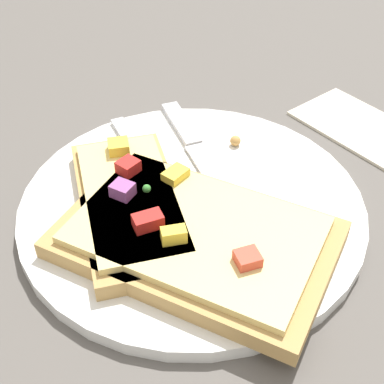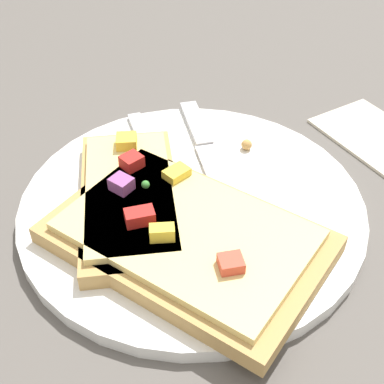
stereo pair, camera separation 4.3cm
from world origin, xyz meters
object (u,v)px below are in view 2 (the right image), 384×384
(plate, at_px, (192,207))
(napkin, at_px, (382,140))
(pizza_slice_main, at_px, (187,237))
(pizza_slice_corner, at_px, (130,196))
(knife, at_px, (207,151))
(fork, at_px, (160,184))

(plate, bearing_deg, napkin, 87.20)
(pizza_slice_main, bearing_deg, plate, 120.28)
(pizza_slice_main, height_order, pizza_slice_corner, same)
(plate, xyz_separation_m, pizza_slice_main, (0.04, -0.03, 0.02))
(pizza_slice_corner, height_order, napkin, pizza_slice_corner)
(plate, relative_size, pizza_slice_corner, 1.55)
(knife, bearing_deg, pizza_slice_corner, -55.05)
(fork, relative_size, pizza_slice_corner, 1.08)
(plate, xyz_separation_m, fork, (-0.03, -0.01, 0.01))
(plate, relative_size, knife, 1.51)
(pizza_slice_corner, bearing_deg, knife, -49.39)
(fork, xyz_separation_m, napkin, (0.04, 0.22, -0.01))
(pizza_slice_main, bearing_deg, knife, 115.87)
(napkin, bearing_deg, pizza_slice_corner, -97.09)
(knife, height_order, pizza_slice_main, pizza_slice_main)
(napkin, bearing_deg, pizza_slice_main, -82.67)
(fork, height_order, pizza_slice_corner, pizza_slice_corner)
(plate, relative_size, fork, 1.44)
(pizza_slice_main, relative_size, napkin, 1.79)
(fork, bearing_deg, pizza_slice_corner, -62.12)
(knife, height_order, pizza_slice_corner, pizza_slice_corner)
(pizza_slice_corner, bearing_deg, fork, -52.21)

